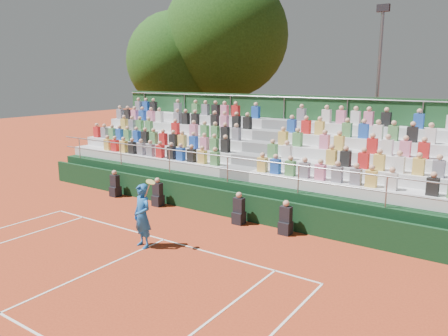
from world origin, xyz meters
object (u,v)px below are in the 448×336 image
Objects in this scene: floodlight_mast at (378,81)px; tree_west at (175,61)px; tree_east at (226,36)px; tennis_player at (142,216)px.

tree_west is at bearing 177.97° from floodlight_mast.
tree_east is at bearing 169.34° from floodlight_mast.
tree_east is at bearing 115.65° from tennis_player.
floodlight_mast reaches higher than tennis_player.
floodlight_mast is at bearing 77.07° from tennis_player.
tree_east is at bearing 25.83° from tree_west.
tree_west is 1.10× the size of floodlight_mast.
floodlight_mast is (3.13, 13.65, 4.01)m from tennis_player.
tree_west is (-10.66, 14.14, 5.23)m from tennis_player.
tree_east reaches higher than tennis_player.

